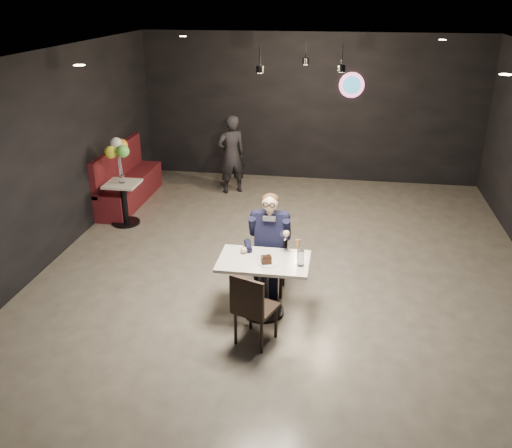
% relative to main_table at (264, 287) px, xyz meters
% --- Properties ---
extents(floor, '(9.00, 9.00, 0.00)m').
position_rel_main_table_xyz_m(floor, '(0.17, 0.93, -0.38)').
color(floor, gray).
rests_on(floor, ground).
extents(wall_sign, '(0.50, 0.06, 0.50)m').
position_rel_main_table_xyz_m(wall_sign, '(0.97, 5.40, 1.62)').
color(wall_sign, pink).
rests_on(wall_sign, floor).
extents(pendant_lights, '(1.40, 1.20, 0.36)m').
position_rel_main_table_xyz_m(pendant_lights, '(0.17, 2.93, 2.51)').
color(pendant_lights, black).
rests_on(pendant_lights, floor).
extents(main_table, '(1.10, 0.70, 0.75)m').
position_rel_main_table_xyz_m(main_table, '(0.00, 0.00, 0.00)').
color(main_table, white).
rests_on(main_table, floor).
extents(chair_far, '(0.42, 0.46, 0.92)m').
position_rel_main_table_xyz_m(chair_far, '(0.00, 0.55, 0.09)').
color(chair_far, black).
rests_on(chair_far, floor).
extents(chair_near, '(0.56, 0.58, 0.92)m').
position_rel_main_table_xyz_m(chair_near, '(0.00, -0.60, 0.09)').
color(chair_near, black).
rests_on(chair_near, floor).
extents(seated_man, '(0.60, 0.80, 1.44)m').
position_rel_main_table_xyz_m(seated_man, '(0.00, 0.55, 0.34)').
color(seated_man, black).
rests_on(seated_man, floor).
extents(dessert_plate, '(0.24, 0.24, 0.01)m').
position_rel_main_table_xyz_m(dessert_plate, '(0.06, -0.09, 0.38)').
color(dessert_plate, white).
rests_on(dessert_plate, main_table).
extents(cake_slice, '(0.14, 0.13, 0.08)m').
position_rel_main_table_xyz_m(cake_slice, '(0.04, -0.10, 0.43)').
color(cake_slice, black).
rests_on(cake_slice, dessert_plate).
extents(mint_leaf, '(0.06, 0.04, 0.01)m').
position_rel_main_table_xyz_m(mint_leaf, '(0.04, -0.09, 0.47)').
color(mint_leaf, green).
rests_on(mint_leaf, cake_slice).
extents(sundae_glass, '(0.09, 0.09, 0.19)m').
position_rel_main_table_xyz_m(sundae_glass, '(0.45, -0.07, 0.47)').
color(sundae_glass, silver).
rests_on(sundae_glass, main_table).
extents(wafer_cone, '(0.08, 0.08, 0.13)m').
position_rel_main_table_xyz_m(wafer_cone, '(0.41, -0.05, 0.62)').
color(wafer_cone, tan).
rests_on(wafer_cone, sundae_glass).
extents(booth_bench, '(0.54, 2.17, 1.08)m').
position_rel_main_table_xyz_m(booth_bench, '(-3.08, 3.43, 0.17)').
color(booth_bench, '#4A0F19').
rests_on(booth_bench, floor).
extents(side_table, '(0.54, 0.54, 0.68)m').
position_rel_main_table_xyz_m(side_table, '(-2.78, 2.43, -0.03)').
color(side_table, white).
rests_on(side_table, floor).
extents(balloon_vase, '(0.09, 0.09, 0.14)m').
position_rel_main_table_xyz_m(balloon_vase, '(-2.78, 2.43, 0.44)').
color(balloon_vase, silver).
rests_on(balloon_vase, side_table).
extents(balloon_bunch, '(0.39, 0.39, 0.64)m').
position_rel_main_table_xyz_m(balloon_bunch, '(-2.78, 2.43, 0.84)').
color(balloon_bunch, yellow).
rests_on(balloon_bunch, balloon_vase).
extents(passerby, '(0.68, 0.61, 1.55)m').
position_rel_main_table_xyz_m(passerby, '(-1.28, 4.30, 0.40)').
color(passerby, black).
rests_on(passerby, floor).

